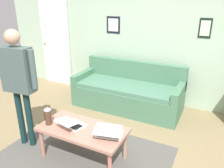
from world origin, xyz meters
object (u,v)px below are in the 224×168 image
(coffee_table, at_px, (82,132))
(laptop_left, at_px, (72,124))
(interior_door, at_px, (56,43))
(laptop_center, at_px, (109,132))
(person_standing, at_px, (18,75))
(couch, at_px, (128,92))
(french_press, at_px, (48,117))

(coffee_table, relative_size, laptop_left, 2.97)
(interior_door, height_order, laptop_center, interior_door)
(interior_door, height_order, person_standing, interior_door)
(interior_door, bearing_deg, coffee_table, 135.36)
(interior_door, relative_size, coffee_table, 1.77)
(couch, bearing_deg, person_standing, 64.83)
(laptop_left, distance_m, person_standing, 0.97)
(interior_door, bearing_deg, laptop_center, 140.02)
(coffee_table, xyz_separation_m, french_press, (0.46, 0.11, 0.16))
(laptop_left, relative_size, french_press, 1.55)
(person_standing, bearing_deg, coffee_table, -173.02)
(person_standing, bearing_deg, interior_door, -60.53)
(coffee_table, bearing_deg, laptop_left, 13.39)
(laptop_center, height_order, french_press, french_press)
(coffee_table, relative_size, laptop_center, 2.89)
(couch, bearing_deg, interior_door, -12.67)
(couch, relative_size, person_standing, 1.23)
(french_press, bearing_deg, coffee_table, -166.11)
(interior_door, xyz_separation_m, person_standing, (-1.30, 2.30, 0.06))
(french_press, bearing_deg, couch, -102.39)
(couch, relative_size, coffee_table, 1.81)
(french_press, xyz_separation_m, person_standing, (0.45, -0.00, 0.51))
(couch, distance_m, person_standing, 2.16)
(french_press, bearing_deg, interior_door, -52.70)
(coffee_table, xyz_separation_m, person_standing, (0.92, 0.11, 0.68))
(laptop_center, bearing_deg, laptop_left, 3.82)
(couch, xyz_separation_m, french_press, (0.40, 1.82, 0.27))
(laptop_center, bearing_deg, interior_door, -39.98)
(laptop_left, height_order, french_press, french_press)
(interior_door, bearing_deg, couch, 167.33)
(couch, bearing_deg, coffee_table, 92.10)
(coffee_table, distance_m, french_press, 0.50)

